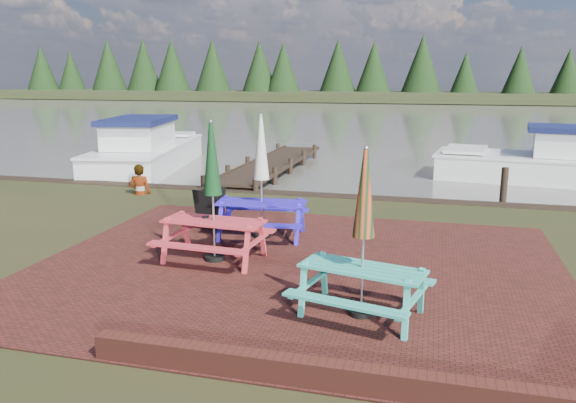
{
  "coord_description": "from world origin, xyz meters",
  "views": [
    {
      "loc": [
        2.2,
        -7.92,
        3.26
      ],
      "look_at": [
        -0.35,
        1.74,
        1.0
      ],
      "focal_mm": 35.0,
      "sensor_mm": 36.0,
      "label": 1
    }
  ],
  "objects_px": {
    "picnic_table_blue": "(262,196)",
    "jetty": "(271,164)",
    "boat_near": "(559,164)",
    "chalkboard": "(210,208)",
    "person": "(138,165)",
    "picnic_table_teal": "(363,260)",
    "picnic_table_red": "(213,214)",
    "boat_jetty": "(146,152)"
  },
  "relations": [
    {
      "from": "picnic_table_blue",
      "to": "boat_jetty",
      "type": "xyz_separation_m",
      "value": [
        -7.07,
        8.17,
        -0.43
      ]
    },
    {
      "from": "boat_jetty",
      "to": "picnic_table_red",
      "type": "bearing_deg",
      "value": -66.87
    },
    {
      "from": "picnic_table_red",
      "to": "person",
      "type": "distance_m",
      "value": 6.39
    },
    {
      "from": "person",
      "to": "picnic_table_blue",
      "type": "bearing_deg",
      "value": 131.16
    },
    {
      "from": "picnic_table_blue",
      "to": "boat_near",
      "type": "distance_m",
      "value": 11.79
    },
    {
      "from": "picnic_table_blue",
      "to": "picnic_table_teal",
      "type": "bearing_deg",
      "value": -60.25
    },
    {
      "from": "picnic_table_blue",
      "to": "chalkboard",
      "type": "relative_size",
      "value": 2.75
    },
    {
      "from": "picnic_table_teal",
      "to": "picnic_table_blue",
      "type": "relative_size",
      "value": 0.94
    },
    {
      "from": "chalkboard",
      "to": "boat_jetty",
      "type": "xyz_separation_m",
      "value": [
        -5.81,
        7.86,
        -0.03
      ]
    },
    {
      "from": "jetty",
      "to": "person",
      "type": "distance_m",
      "value": 5.92
    },
    {
      "from": "picnic_table_teal",
      "to": "picnic_table_red",
      "type": "relative_size",
      "value": 0.94
    },
    {
      "from": "boat_near",
      "to": "person",
      "type": "xyz_separation_m",
      "value": [
        -11.86,
        -6.05,
        0.43
      ]
    },
    {
      "from": "picnic_table_teal",
      "to": "picnic_table_blue",
      "type": "distance_m",
      "value": 4.13
    },
    {
      "from": "jetty",
      "to": "person",
      "type": "bearing_deg",
      "value": -112.06
    },
    {
      "from": "chalkboard",
      "to": "person",
      "type": "relative_size",
      "value": 0.54
    },
    {
      "from": "jetty",
      "to": "boat_jetty",
      "type": "bearing_deg",
      "value": -174.22
    },
    {
      "from": "boat_jetty",
      "to": "jetty",
      "type": "bearing_deg",
      "value": -5.43
    },
    {
      "from": "chalkboard",
      "to": "jetty",
      "type": "xyz_separation_m",
      "value": [
        -1.1,
        8.34,
        -0.35
      ]
    },
    {
      "from": "picnic_table_teal",
      "to": "person",
      "type": "xyz_separation_m",
      "value": [
        -7.04,
        6.51,
        0.02
      ]
    },
    {
      "from": "jetty",
      "to": "boat_near",
      "type": "distance_m",
      "value": 9.68
    },
    {
      "from": "boat_jetty",
      "to": "person",
      "type": "relative_size",
      "value": 4.65
    },
    {
      "from": "person",
      "to": "picnic_table_teal",
      "type": "bearing_deg",
      "value": 123.43
    },
    {
      "from": "picnic_table_teal",
      "to": "person",
      "type": "bearing_deg",
      "value": 150.65
    },
    {
      "from": "person",
      "to": "chalkboard",
      "type": "bearing_deg",
      "value": 124.98
    },
    {
      "from": "chalkboard",
      "to": "boat_jetty",
      "type": "bearing_deg",
      "value": 130.38
    },
    {
      "from": "picnic_table_blue",
      "to": "person",
      "type": "xyz_separation_m",
      "value": [
        -4.57,
        3.2,
        -0.04
      ]
    },
    {
      "from": "picnic_table_red",
      "to": "jetty",
      "type": "bearing_deg",
      "value": 104.67
    },
    {
      "from": "jetty",
      "to": "person",
      "type": "relative_size",
      "value": 5.43
    },
    {
      "from": "jetty",
      "to": "person",
      "type": "height_order",
      "value": "person"
    },
    {
      "from": "person",
      "to": "boat_jetty",
      "type": "bearing_deg",
      "value": -77.08
    },
    {
      "from": "picnic_table_red",
      "to": "jetty",
      "type": "height_order",
      "value": "picnic_table_red"
    },
    {
      "from": "boat_jetty",
      "to": "chalkboard",
      "type": "bearing_deg",
      "value": -64.77
    },
    {
      "from": "picnic_table_teal",
      "to": "picnic_table_red",
      "type": "distance_m",
      "value": 3.31
    },
    {
      "from": "chalkboard",
      "to": "person",
      "type": "distance_m",
      "value": 4.41
    },
    {
      "from": "boat_near",
      "to": "person",
      "type": "bearing_deg",
      "value": 124.15
    },
    {
      "from": "jetty",
      "to": "boat_near",
      "type": "relative_size",
      "value": 1.17
    },
    {
      "from": "picnic_table_teal",
      "to": "picnic_table_red",
      "type": "bearing_deg",
      "value": 162.78
    },
    {
      "from": "picnic_table_teal",
      "to": "boat_jetty",
      "type": "height_order",
      "value": "picnic_table_teal"
    },
    {
      "from": "picnic_table_blue",
      "to": "person",
      "type": "bearing_deg",
      "value": 137.95
    },
    {
      "from": "boat_jetty",
      "to": "person",
      "type": "bearing_deg",
      "value": -74.48
    },
    {
      "from": "chalkboard",
      "to": "jetty",
      "type": "bearing_deg",
      "value": 101.44
    },
    {
      "from": "picnic_table_blue",
      "to": "jetty",
      "type": "height_order",
      "value": "picnic_table_blue"
    }
  ]
}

